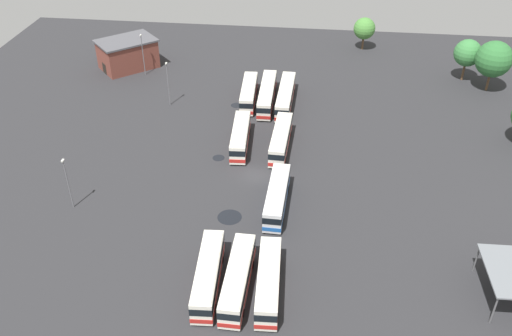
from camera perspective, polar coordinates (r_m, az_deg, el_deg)
The scene contains 20 objects.
ground_plane at distance 82.84m, azimuth 0.01°, elevation -0.72°, with size 126.89×126.89×0.00m, color #28282B.
bus_row0_slot0 at distance 63.64m, azimuth 1.31°, elevation -11.63°, with size 11.84×3.04×3.46m.
bus_row0_slot1 at distance 63.92m, azimuth -1.91°, elevation -11.39°, with size 12.23×2.68×3.46m.
bus_row0_slot2 at distance 64.57m, azimuth -4.97°, elevation -10.95°, with size 12.35×3.21×3.46m.
bus_row1_slot0 at distance 75.52m, azimuth 2.19°, elevation -2.98°, with size 12.07×2.82×3.46m.
bus_row2_slot0 at distance 88.13m, azimuth 2.59°, elevation 3.02°, with size 12.61×2.91×3.46m.
bus_row2_slot2 at distance 88.75m, azimuth -1.63°, elevation 3.29°, with size 12.03×3.19×3.46m.
bus_row3_slot0 at distance 101.37m, azimuth 3.08°, elevation 7.46°, with size 14.81×2.76×3.46m.
bus_row3_slot1 at distance 101.91m, azimuth 1.15°, elevation 7.65°, with size 14.81×2.73×3.46m.
bus_row3_slot2 at distance 102.37m, azimuth -0.76°, elevation 7.79°, with size 12.29×3.10×3.46m.
depot_building at distance 119.07m, azimuth -13.16°, elevation 11.46°, with size 13.42×13.70×6.02m.
lamp_post_by_building at distance 114.43m, azimuth -11.65°, elevation 11.60°, with size 0.56×0.28×8.48m.
lamp_post_far_corner at distance 101.36m, azimuth -9.11°, elevation 8.78°, with size 0.56×0.28×8.31m.
lamp_post_mid_lot at distance 78.22m, azimuth -18.94°, elevation -1.35°, with size 0.56×0.28×7.86m.
tree_northwest at distance 117.03m, azimuth 21.08°, elevation 11.06°, with size 5.29×5.29×8.34m.
tree_west_edge at distance 113.99m, azimuth 23.43°, elevation 10.31°, with size 6.84×6.84×9.83m.
tree_east_edge at distance 127.02m, azimuth 11.17°, elevation 14.00°, with size 4.73×4.73×7.14m.
puddle_front_lane at distance 74.95m, azimuth -2.76°, elevation -5.11°, with size 3.34×3.34×0.01m, color black.
puddle_near_shelter at distance 102.02m, azimuth -2.04°, elevation 6.51°, with size 2.09×2.09×0.01m, color black.
puddle_back_corner at distance 86.90m, azimuth -3.90°, elevation 1.05°, with size 1.91×1.91×0.01m, color black.
Camera 1 is at (-67.34, -8.05, 47.57)m, focal length 38.59 mm.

